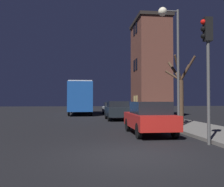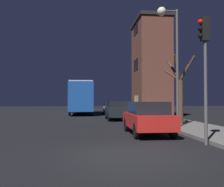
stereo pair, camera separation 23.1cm
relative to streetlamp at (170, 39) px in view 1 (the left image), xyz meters
The scene contains 9 objects.
ground_plane 8.70m from the streetlamp, 118.76° to the right, with size 120.00×120.00×0.00m, color black.
brick_building 10.22m from the streetlamp, 81.30° to the left, with size 3.14×5.17×9.39m.
streetlamp is the anchor object (origin of this frame).
traffic_light 5.15m from the streetlamp, 93.69° to the right, with size 0.43×0.24×4.78m.
bare_tree 3.65m from the streetlamp, 53.83° to the left, with size 1.61×1.87×4.36m.
bus 17.08m from the streetlamp, 108.31° to the left, with size 2.59×9.19×3.69m.
car_near_lane 5.04m from the streetlamp, 132.91° to the right, with size 1.79×4.05×1.59m.
car_mid_lane 8.48m from the streetlamp, 106.95° to the left, with size 1.82×3.89×1.57m.
car_far_lane 16.65m from the streetlamp, 96.12° to the left, with size 1.78×3.84×1.42m.
Camera 1 is at (-1.55, -7.54, 1.66)m, focal length 40.00 mm.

